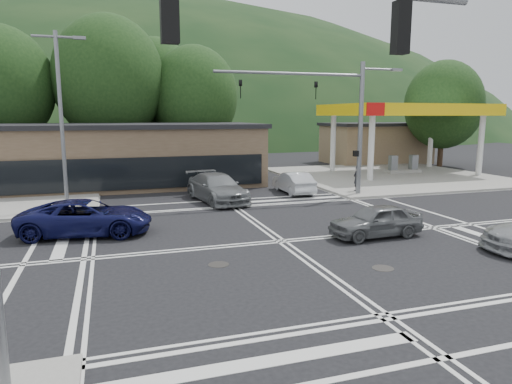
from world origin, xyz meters
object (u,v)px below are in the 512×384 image
object	(u,v)px
car_queue_b	(246,168)
pedestrian	(357,178)
car_grey_center	(376,221)
car_northbound	(217,188)
car_queue_a	(294,182)
car_blue_west	(86,217)

from	to	relation	value
car_queue_b	pedestrian	world-z (taller)	pedestrian
car_grey_center	car_northbound	bearing A→B (deg)	-157.67
car_queue_a	car_northbound	distance (m)	5.42
car_queue_a	pedestrian	size ratio (longest dim) A/B	2.57
car_queue_a	car_queue_b	bearing A→B (deg)	-83.80
car_northbound	pedestrian	world-z (taller)	pedestrian
car_northbound	car_blue_west	bearing A→B (deg)	-150.69
car_blue_west	car_grey_center	world-z (taller)	car_blue_west
car_queue_a	pedestrian	xyz separation A→B (m)	(3.83, -1.20, 0.27)
car_queue_b	car_blue_west	bearing A→B (deg)	49.86
car_queue_b	car_grey_center	bearing A→B (deg)	87.11
car_grey_center	car_queue_a	xyz separation A→B (m)	(0.84, 10.77, 0.02)
car_grey_center	car_northbound	world-z (taller)	car_northbound
car_queue_b	pedestrian	distance (m)	10.22
car_blue_west	car_queue_b	bearing A→B (deg)	-28.45
car_blue_west	pedestrian	world-z (taller)	pedestrian
car_blue_west	pedestrian	bearing A→B (deg)	-61.47
car_northbound	car_queue_b	bearing A→B (deg)	54.03
car_blue_west	pedestrian	size ratio (longest dim) A/B	3.29
car_queue_b	pedestrian	size ratio (longest dim) A/B	2.64
car_queue_a	car_queue_b	world-z (taller)	car_queue_b
car_blue_west	car_northbound	world-z (taller)	car_northbound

